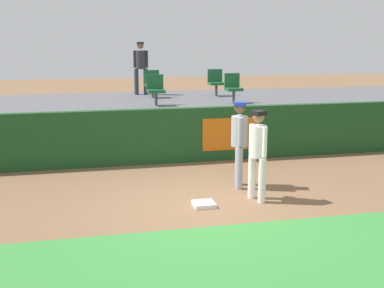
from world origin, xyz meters
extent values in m
plane|color=brown|center=(0.00, 0.00, 0.00)|extent=(60.00, 60.00, 0.00)
cube|color=#388438|center=(0.00, -2.39, 0.00)|extent=(18.00, 2.80, 0.01)
cube|color=white|center=(-0.03, 0.05, 0.04)|extent=(0.40, 0.40, 0.08)
cylinder|color=white|center=(1.02, 0.33, 0.44)|extent=(0.15, 0.15, 0.87)
cylinder|color=white|center=(1.12, 0.03, 0.44)|extent=(0.15, 0.15, 0.87)
cylinder|color=white|center=(1.07, 0.18, 1.18)|extent=(0.43, 0.43, 0.62)
sphere|color=#8C6647|center=(1.07, 0.18, 1.66)|extent=(0.23, 0.23, 0.23)
cube|color=black|center=(1.07, 0.18, 1.74)|extent=(0.30, 0.30, 0.08)
cylinder|color=white|center=(1.00, 0.37, 1.20)|extent=(0.09, 0.09, 0.58)
cylinder|color=white|center=(1.13, -0.02, 1.20)|extent=(0.09, 0.09, 0.58)
ellipsoid|color=brown|center=(1.10, 0.40, 0.95)|extent=(0.18, 0.23, 0.28)
cylinder|color=#9EA3AD|center=(1.05, 1.28, 0.45)|extent=(0.15, 0.15, 0.90)
cylinder|color=#9EA3AD|center=(0.96, 0.97, 0.45)|extent=(0.15, 0.15, 0.90)
cylinder|color=#9EA3AD|center=(1.01, 1.12, 1.21)|extent=(0.43, 0.43, 0.63)
sphere|color=brown|center=(1.01, 1.12, 1.71)|extent=(0.23, 0.23, 0.23)
cube|color=#193899|center=(1.01, 1.12, 1.78)|extent=(0.30, 0.30, 0.08)
cylinder|color=#9EA3AD|center=(1.06, 1.33, 1.23)|extent=(0.09, 0.09, 0.59)
cylinder|color=#9EA3AD|center=(0.95, 0.92, 1.23)|extent=(0.09, 0.09, 0.59)
cube|color=#19471E|center=(0.00, 3.56, 0.69)|extent=(18.00, 0.24, 1.39)
cube|color=orange|center=(1.54, 3.43, 0.69)|extent=(1.50, 0.02, 0.83)
cube|color=#59595E|center=(0.00, 6.13, 0.64)|extent=(18.00, 4.80, 1.28)
cylinder|color=#4C4C51|center=(0.03, 6.73, 1.48)|extent=(0.08, 0.08, 0.40)
cube|color=#19592D|center=(0.03, 6.73, 1.68)|extent=(0.46, 0.44, 0.08)
cube|color=#19592D|center=(0.03, 6.92, 1.92)|extent=(0.46, 0.06, 0.40)
cylinder|color=#4C4C51|center=(2.07, 6.73, 1.48)|extent=(0.08, 0.08, 0.40)
cube|color=#19592D|center=(2.07, 6.73, 1.68)|extent=(0.47, 0.44, 0.08)
cube|color=#19592D|center=(2.07, 6.92, 1.92)|extent=(0.47, 0.06, 0.40)
cylinder|color=#4C4C51|center=(-0.15, 4.93, 1.48)|extent=(0.08, 0.08, 0.40)
cube|color=#19592D|center=(-0.15, 4.93, 1.68)|extent=(0.47, 0.44, 0.08)
cube|color=#19592D|center=(-0.15, 5.12, 1.92)|extent=(0.47, 0.06, 0.40)
cylinder|color=#4C4C51|center=(2.08, 4.93, 1.48)|extent=(0.08, 0.08, 0.40)
cube|color=#19592D|center=(2.08, 4.93, 1.68)|extent=(0.44, 0.44, 0.08)
cube|color=#19592D|center=(2.08, 5.12, 1.92)|extent=(0.44, 0.06, 0.40)
cylinder|color=#33384C|center=(-0.05, 7.69, 1.69)|extent=(0.14, 0.14, 0.83)
cylinder|color=#33384C|center=(-0.35, 7.72, 1.69)|extent=(0.14, 0.14, 0.83)
cylinder|color=#333338|center=(-0.20, 7.70, 2.40)|extent=(0.36, 0.36, 0.59)
sphere|color=#8C6647|center=(-0.20, 7.70, 2.86)|extent=(0.22, 0.22, 0.22)
cube|color=#333338|center=(-0.20, 7.70, 2.93)|extent=(0.25, 0.25, 0.08)
cylinder|color=#333338|center=(0.00, 7.68, 2.42)|extent=(0.08, 0.08, 0.55)
cylinder|color=#333338|center=(-0.39, 7.73, 2.42)|extent=(0.08, 0.08, 0.55)
camera|label=1|loc=(-2.32, -8.87, 3.18)|focal=47.76mm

